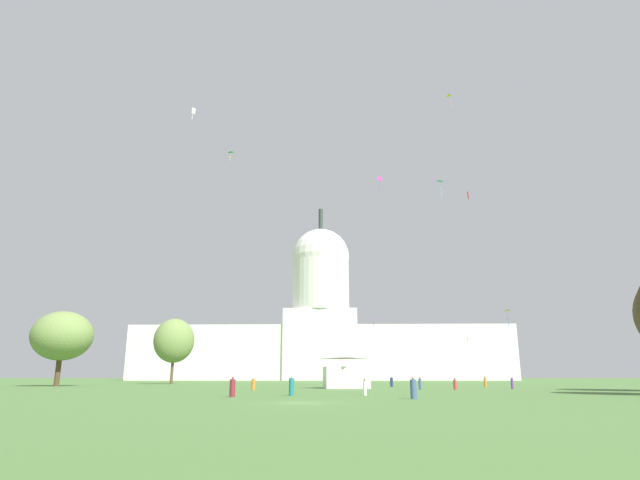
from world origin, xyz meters
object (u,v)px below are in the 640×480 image
at_px(person_denim_front_center, 420,384).
at_px(kite_magenta_high, 379,180).
at_px(person_orange_aisle_center, 253,384).
at_px(person_red_front_right, 455,384).
at_px(person_white_lawn_far_right, 365,388).
at_px(person_denim_front_left, 413,389).
at_px(kite_lime_low, 467,340).
at_px(kite_yellow_high, 452,98).
at_px(kite_red_mid, 468,195).
at_px(person_maroon_back_left, 232,388).
at_px(person_white_deep_crowd, 352,382).
at_px(kite_cyan_mid, 443,183).
at_px(tree_west_mid, 174,341).
at_px(kite_gold_low, 509,314).
at_px(event_tent, 346,364).
at_px(tree_west_far, 62,336).
at_px(kite_green_high, 230,153).
at_px(kite_pink_low, 433,342).
at_px(person_teal_mid_center, 292,387).
at_px(person_purple_back_right, 512,383).
at_px(person_navy_mid_right, 392,382).
at_px(kite_white_high, 193,111).
at_px(kite_violet_mid, 373,321).
at_px(capitol_building, 321,331).

xyz_separation_m(person_denim_front_center, kite_magenta_high, (0.09, 51.94, 48.54)).
distance_m(person_orange_aisle_center, person_red_front_right, 25.95).
bearing_deg(person_white_lawn_far_right, person_denim_front_center, 163.06).
relative_size(person_denim_front_left, kite_lime_low, 0.53).
bearing_deg(kite_yellow_high, kite_red_mid, 161.41).
xyz_separation_m(person_red_front_right, person_maroon_back_left, (-24.12, -25.09, 0.08)).
xyz_separation_m(person_white_deep_crowd, kite_cyan_mid, (15.97, -4.22, 32.81)).
distance_m(tree_west_mid, kite_lime_low, 82.20).
bearing_deg(person_red_front_right, kite_gold_low, -58.83).
height_order(event_tent, tree_west_far, tree_west_far).
height_order(person_orange_aisle_center, kite_cyan_mid, kite_cyan_mid).
relative_size(event_tent, person_maroon_back_left, 4.36).
relative_size(person_orange_aisle_center, kite_green_high, 0.79).
xyz_separation_m(tree_west_mid, kite_magenta_high, (47.76, 4.26, 39.84)).
bearing_deg(kite_lime_low, kite_pink_low, 83.24).
height_order(person_maroon_back_left, kite_red_mid, kite_red_mid).
xyz_separation_m(person_denim_front_center, kite_lime_low, (26.65, 82.72, 11.08)).
xyz_separation_m(person_orange_aisle_center, kite_red_mid, (32.78, 16.08, 30.47)).
bearing_deg(kite_cyan_mid, person_teal_mid_center, -160.40).
bearing_deg(person_teal_mid_center, person_purple_back_right, -101.03).
xyz_separation_m(person_red_front_right, person_navy_mid_right, (-6.38, 17.89, 0.08)).
height_order(event_tent, person_denim_front_center, event_tent).
relative_size(tree_west_mid, person_white_lawn_far_right, 9.59).
bearing_deg(kite_red_mid, event_tent, 157.59).
bearing_deg(person_white_lawn_far_right, person_denim_front_left, 27.66).
xyz_separation_m(person_navy_mid_right, kite_green_high, (-32.49, 19.21, 49.34)).
bearing_deg(kite_cyan_mid, kite_gold_low, 4.44).
bearing_deg(kite_lime_low, person_maroon_back_left, -157.38).
distance_m(person_denim_front_left, kite_pink_low, 125.21).
bearing_deg(person_navy_mid_right, tree_west_mid, -160.74).
bearing_deg(person_denim_front_left, person_red_front_right, 83.26).
bearing_deg(kite_magenta_high, person_orange_aisle_center, -60.86).
xyz_separation_m(kite_white_high, kite_violet_mid, (36.57, 92.11, -27.04)).
xyz_separation_m(person_denim_front_left, person_purple_back_right, (17.69, 31.71, -0.02)).
height_order(person_teal_mid_center, kite_lime_low, kite_lime_low).
xyz_separation_m(person_orange_aisle_center, kite_pink_low, (40.14, 96.63, 10.98)).
xyz_separation_m(person_maroon_back_left, kite_cyan_mid, (27.22, 39.18, 32.87)).
xyz_separation_m(event_tent, person_purple_back_right, (22.32, -4.33, -2.61)).
bearing_deg(person_white_deep_crowd, tree_west_far, 62.94).
bearing_deg(tree_west_mid, kite_lime_low, 25.25).
bearing_deg(kite_lime_low, kite_violet_mid, 98.09).
bearing_deg(person_denim_front_left, kite_red_mid, 80.03).
bearing_deg(person_red_front_right, kite_white_high, 47.35).
bearing_deg(event_tent, capitol_building, 86.67).
height_order(person_red_front_right, kite_green_high, kite_green_high).
xyz_separation_m(person_maroon_back_left, kite_white_high, (-15.79, 36.20, 45.62)).
bearing_deg(kite_magenta_high, person_maroon_back_left, -54.00).
xyz_separation_m(person_denim_front_center, person_white_lawn_far_right, (-8.34, -21.75, -0.04)).
bearing_deg(kite_yellow_high, kite_white_high, 92.32).
height_order(person_denim_front_center, kite_red_mid, kite_red_mid).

